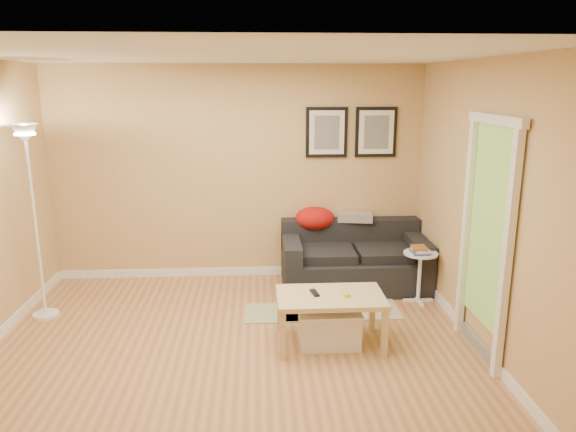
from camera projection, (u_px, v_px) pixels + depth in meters
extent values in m
plane|color=#BD7E51|center=(233.00, 350.00, 4.94)|extent=(4.50, 4.50, 0.00)
plane|color=white|center=(226.00, 55.00, 4.31)|extent=(4.50, 4.50, 0.00)
plane|color=tan|center=(238.00, 174.00, 6.56)|extent=(4.50, 0.00, 4.50)
plane|color=tan|center=(211.00, 306.00, 2.69)|extent=(4.50, 0.00, 4.50)
plane|color=tan|center=(486.00, 209.00, 4.75)|extent=(0.00, 4.00, 4.00)
cube|color=white|center=(240.00, 271.00, 6.86)|extent=(4.50, 0.02, 0.10)
cube|color=white|center=(473.00, 339.00, 5.05)|extent=(0.02, 4.00, 0.10)
cube|color=#B9AE93|center=(339.00, 304.00, 5.95)|extent=(1.25, 0.85, 0.01)
cube|color=#668C4C|center=(278.00, 313.00, 5.73)|extent=(0.70, 0.50, 0.01)
cube|color=black|center=(315.00, 293.00, 4.97)|extent=(0.08, 0.17, 0.02)
cylinder|color=yellow|center=(346.00, 295.00, 4.90)|extent=(0.07, 0.07, 0.03)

